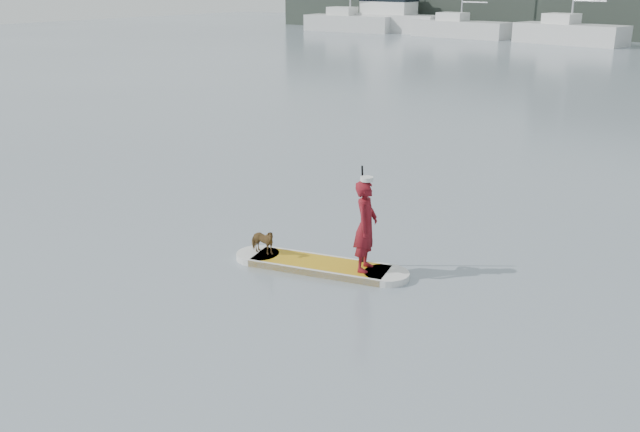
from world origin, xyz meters
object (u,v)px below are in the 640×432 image
Objects in this scene: sailboat_c at (569,32)px; dog at (262,241)px; motor_yacht_b at (393,14)px; sailboat_b at (460,27)px; paddleboard at (320,265)px; sailboat_a at (349,22)px; paddler at (366,226)px.

dog is at bearing -68.43° from sailboat_c.
motor_yacht_b is at bearing 24.79° from dog.
sailboat_c is at bearing -2.26° from sailboat_b.
sailboat_c reaches higher than paddleboard.
sailboat_a is at bearing -173.47° from sailboat_c.
sailboat_c is at bearing -8.66° from sailboat_a.
sailboat_a is 21.58m from sailboat_c.
dog is (-1.92, -0.56, -0.56)m from paddler.
sailboat_c is (-11.43, 48.00, 0.54)m from dog.
motor_yacht_b reaches higher than paddleboard.
paddleboard is 53.24m from sailboat_b.
sailboat_a reaches higher than motor_yacht_b.
sailboat_a reaches higher than paddler.
paddler is at bearing -62.79° from sailboat_b.
paddler is 0.13× the size of sailboat_a.
paddler is 0.13× the size of sailboat_c.
motor_yacht_b is (-17.81, 2.42, 0.79)m from sailboat_c.
paddler is (0.82, 0.24, 0.87)m from paddleboard.
paddleboard is at bearing -61.79° from sailboat_a.
sailboat_b reaches higher than motor_yacht_b.
sailboat_b is (11.80, 0.03, -0.02)m from sailboat_a.
sailboat_a is at bearing -178.34° from sailboat_b.
sailboat_b is at bearing -12.05° from motor_yacht_b.
sailboat_c is at bearing -3.23° from paddler.
motor_yacht_b reaches higher than paddler.
sailboat_a is at bearing 28.85° from dog.
motor_yacht_b is at bearing -179.56° from sailboat_c.
dog is 0.05× the size of sailboat_c.
sailboat_b is at bearing 6.74° from paddler.
paddleboard is 1.21m from paddler.
sailboat_a is (-33.01, 48.62, 0.53)m from dog.
sailboat_c reaches higher than paddler.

